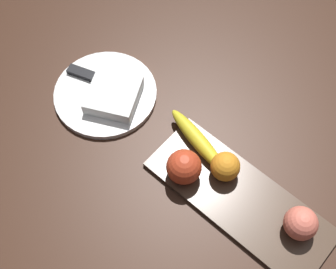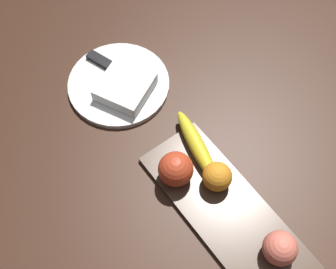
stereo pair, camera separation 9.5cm
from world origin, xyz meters
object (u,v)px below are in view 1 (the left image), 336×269
at_px(banana, 198,140).
at_px(dinner_plate, 106,94).
at_px(folded_napkin, 114,95).
at_px(orange_near_apple, 225,167).
at_px(peach, 301,223).
at_px(apple, 184,167).
at_px(knife, 91,77).
at_px(fruit_tray, 239,198).

bearing_deg(banana, dinner_plate, 21.61).
bearing_deg(folded_napkin, orange_near_apple, 4.00).
height_order(banana, peach, peach).
xyz_separation_m(apple, dinner_plate, (-0.27, 0.04, -0.04)).
bearing_deg(folded_napkin, knife, 174.99).
height_order(fruit_tray, knife, knife).
bearing_deg(dinner_plate, peach, 2.39).
height_order(fruit_tray, peach, peach).
xyz_separation_m(fruit_tray, dinner_plate, (-0.39, 0.00, 0.00)).
distance_m(fruit_tray, dinner_plate, 0.39).
bearing_deg(banana, apple, 120.49).
xyz_separation_m(apple, banana, (-0.02, 0.08, -0.02)).
bearing_deg(peach, apple, -166.32).
relative_size(banana, knife, 1.05).
relative_size(apple, orange_near_apple, 1.18).
bearing_deg(knife, folded_napkin, -23.81).
relative_size(fruit_tray, knife, 2.25).
height_order(dinner_plate, knife, knife).
distance_m(apple, banana, 0.08).
bearing_deg(folded_napkin, peach, 2.54).
xyz_separation_m(fruit_tray, banana, (-0.14, 0.04, 0.02)).
bearing_deg(orange_near_apple, peach, 0.10).
xyz_separation_m(fruit_tray, knife, (-0.44, 0.01, 0.01)).
height_order(apple, dinner_plate, apple).
distance_m(fruit_tray, apple, 0.13).
xyz_separation_m(peach, folded_napkin, (-0.49, -0.02, -0.02)).
bearing_deg(orange_near_apple, fruit_tray, -20.18).
bearing_deg(apple, banana, 107.44).
bearing_deg(peach, dinner_plate, -177.61).
xyz_separation_m(orange_near_apple, knife, (-0.39, -0.01, -0.03)).
bearing_deg(banana, folded_napkin, 22.77).
distance_m(fruit_tray, folded_napkin, 0.36).
xyz_separation_m(banana, dinner_plate, (-0.25, -0.04, -0.02)).
xyz_separation_m(fruit_tray, apple, (-0.12, -0.04, 0.04)).
height_order(orange_near_apple, folded_napkin, orange_near_apple).
height_order(fruit_tray, apple, apple).
height_order(banana, orange_near_apple, orange_near_apple).
distance_m(apple, orange_near_apple, 0.09).
bearing_deg(orange_near_apple, banana, 169.15).
xyz_separation_m(fruit_tray, orange_near_apple, (-0.06, 0.02, 0.04)).
bearing_deg(apple, knife, 172.14).
bearing_deg(apple, orange_near_apple, 43.88).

